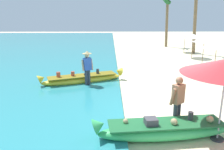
# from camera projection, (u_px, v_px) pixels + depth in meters

# --- Properties ---
(ground_plane) EXTENTS (80.00, 80.00, 0.00)m
(ground_plane) POSITION_uv_depth(u_px,v_px,m) (171.00, 118.00, 7.69)
(ground_plane) COLOR beige
(boat_green_foreground) EXTENTS (4.20, 1.13, 0.79)m
(boat_green_foreground) POSITION_uv_depth(u_px,v_px,m) (166.00, 130.00, 6.35)
(boat_green_foreground) COLOR #38B760
(boat_green_foreground) RESTS_ON ground
(boat_yellow_midground) EXTENTS (4.28, 2.15, 0.74)m
(boat_yellow_midground) POSITION_uv_depth(u_px,v_px,m) (82.00, 79.00, 11.46)
(boat_yellow_midground) COLOR yellow
(boat_yellow_midground) RESTS_ON ground
(person_vendor_hatted) EXTENTS (0.58, 0.46, 1.77)m
(person_vendor_hatted) POSITION_uv_depth(u_px,v_px,m) (87.00, 66.00, 10.78)
(person_vendor_hatted) COLOR #333842
(person_vendor_hatted) RESTS_ON ground
(person_tourist_customer) EXTENTS (0.56, 0.49, 1.67)m
(person_tourist_customer) POSITION_uv_depth(u_px,v_px,m) (178.00, 100.00, 6.75)
(person_tourist_customer) COLOR #333842
(person_tourist_customer) RESTS_ON ground
(parasol_row_0) EXTENTS (1.60, 1.60, 1.91)m
(parasol_row_0) POSITION_uv_depth(u_px,v_px,m) (217.00, 45.00, 12.61)
(parasol_row_0) COLOR #8E6B47
(parasol_row_0) RESTS_ON ground
(parasol_row_1) EXTENTS (1.60, 1.60, 1.91)m
(parasol_row_1) POSITION_uv_depth(u_px,v_px,m) (204.00, 40.00, 15.52)
(parasol_row_1) COLOR #8E6B47
(parasol_row_1) RESTS_ON ground
(parasol_row_2) EXTENTS (1.60, 1.60, 1.91)m
(parasol_row_2) POSITION_uv_depth(u_px,v_px,m) (194.00, 36.00, 18.00)
(parasol_row_2) COLOR #8E6B47
(parasol_row_2) RESTS_ON ground
(parasol_row_3) EXTENTS (1.60, 1.60, 1.91)m
(parasol_row_3) POSITION_uv_depth(u_px,v_px,m) (185.00, 33.00, 20.66)
(parasol_row_3) COLOR #8E6B47
(parasol_row_3) RESTS_ON ground
(palm_tree_leaning_seaward) EXTENTS (2.46, 2.76, 5.56)m
(palm_tree_leaning_seaward) POSITION_uv_depth(u_px,v_px,m) (167.00, 4.00, 23.60)
(palm_tree_leaning_seaward) COLOR brown
(palm_tree_leaning_seaward) RESTS_ON ground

